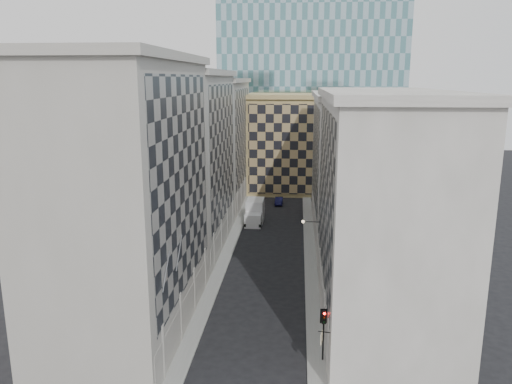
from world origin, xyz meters
The scene contains 15 objects.
sidewalk_west centered at (-5.25, 30.00, 0.07)m, with size 1.50×100.00×0.15m, color gray.
sidewalk_east centered at (5.25, 30.00, 0.07)m, with size 1.50×100.00×0.15m, color gray.
bldg_left_a centered at (-10.88, 11.00, 11.82)m, with size 10.80×22.80×23.70m.
bldg_left_b centered at (-10.88, 33.00, 11.32)m, with size 10.80×22.80×22.70m.
bldg_left_c centered at (-10.88, 55.00, 10.83)m, with size 10.80×22.80×21.70m.
bldg_right_a centered at (10.88, 15.00, 10.32)m, with size 10.80×26.80×20.70m.
bldg_right_b centered at (10.89, 42.00, 9.85)m, with size 10.80×28.80×19.70m.
tan_block centered at (2.00, 67.90, 9.44)m, with size 16.80×14.80×18.80m.
church_tower centered at (0.00, 82.00, 26.95)m, with size 7.20×7.20×51.50m.
flagpoles_left centered at (-5.90, 6.00, 8.00)m, with size 0.10×6.33×2.33m.
bracket_lamp centered at (4.38, 24.00, 6.20)m, with size 1.98×0.36×0.36m.
traffic_light centered at (5.72, 6.20, 3.19)m, with size 0.53×0.48×4.24m.
box_truck centered at (-2.96, 44.23, 1.51)m, with size 2.67×6.36×3.47m.
dark_car centered at (0.29, 55.83, 0.64)m, with size 1.34×3.85×1.27m, color black.
shop_sign centered at (5.41, 3.00, 3.83)m, with size 0.90×0.79×0.87m.
Camera 1 is at (3.50, -29.32, 21.69)m, focal length 35.00 mm.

